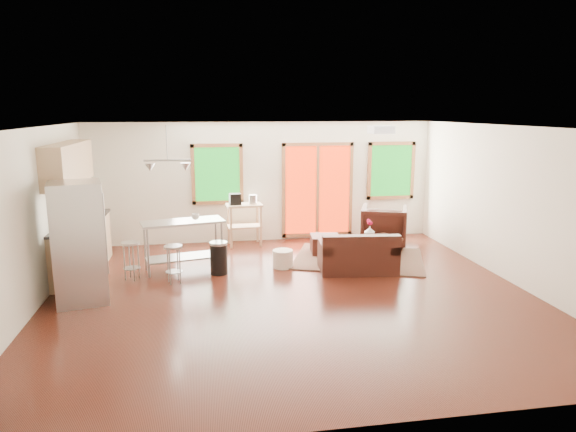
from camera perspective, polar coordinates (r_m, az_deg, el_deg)
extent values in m
cube|color=#35120B|center=(8.18, 0.35, -8.76)|extent=(7.50, 7.00, 0.02)
cube|color=white|center=(7.66, 0.38, 9.92)|extent=(7.50, 7.00, 0.02)
cube|color=white|center=(11.24, -2.73, 3.78)|extent=(7.50, 0.02, 2.60)
cube|color=white|center=(8.08, -26.92, -0.64)|extent=(0.02, 7.00, 2.60)
cube|color=white|center=(9.23, 24.03, 1.02)|extent=(0.02, 7.00, 2.60)
cube|color=white|center=(4.52, 8.15, -8.48)|extent=(7.50, 0.02, 2.60)
cube|color=#105613|center=(11.09, -7.86, 4.62)|extent=(0.94, 0.02, 1.14)
cube|color=#955C36|center=(11.04, -7.95, 7.77)|extent=(1.10, 0.05, 0.08)
cube|color=#955C36|center=(11.18, -7.77, 1.52)|extent=(1.10, 0.05, 0.08)
cube|color=#955C36|center=(11.09, -10.50, 4.53)|extent=(0.08, 0.05, 1.30)
cube|color=#955C36|center=(11.12, -5.22, 4.70)|extent=(0.08, 0.05, 1.30)
cube|color=#B21E05|center=(11.43, 3.30, 2.89)|extent=(1.44, 0.02, 1.94)
cube|color=#955C36|center=(11.32, 3.36, 7.95)|extent=(1.60, 0.05, 0.08)
cube|color=#955C36|center=(11.62, 3.24, -2.03)|extent=(1.60, 0.05, 0.08)
cube|color=#955C36|center=(11.28, -0.47, 2.80)|extent=(0.08, 0.05, 2.10)
cube|color=#955C36|center=(11.62, 6.96, 2.97)|extent=(0.08, 0.05, 2.10)
cube|color=#955C36|center=(11.43, 3.30, 2.89)|extent=(0.08, 0.05, 1.94)
cube|color=#105613|center=(11.87, 11.39, 4.96)|extent=(0.94, 0.02, 1.14)
cube|color=#955C36|center=(11.81, 11.51, 7.90)|extent=(1.10, 0.05, 0.08)
cube|color=#955C36|center=(11.95, 11.27, 2.06)|extent=(1.10, 0.05, 0.08)
cube|color=#955C36|center=(11.69, 9.04, 4.95)|extent=(0.08, 0.05, 1.30)
cube|color=#955C36|center=(12.06, 13.66, 4.96)|extent=(0.08, 0.05, 1.30)
cube|color=#475337|center=(10.10, 7.86, -4.71)|extent=(2.92, 2.59, 0.02)
cube|color=black|center=(9.35, 7.72, -4.92)|extent=(1.44, 0.92, 0.38)
cube|color=black|center=(8.97, 8.14, -3.23)|extent=(1.37, 0.33, 0.35)
cube|color=black|center=(9.18, 4.14, -3.43)|extent=(0.26, 0.79, 0.15)
cube|color=black|center=(9.41, 11.30, -3.27)|extent=(0.26, 0.79, 0.15)
cube|color=black|center=(9.27, 5.89, -3.43)|extent=(0.61, 0.56, 0.11)
cube|color=black|center=(9.39, 9.51, -3.35)|extent=(0.61, 0.56, 0.11)
cube|color=#351B12|center=(10.12, 9.54, -2.58)|extent=(1.14, 0.91, 0.04)
cube|color=#351B12|center=(9.75, 8.39, -4.31)|extent=(0.08, 0.08, 0.36)
cube|color=#351B12|center=(10.27, 12.10, -3.62)|extent=(0.08, 0.08, 0.36)
cube|color=#351B12|center=(10.09, 6.86, -3.72)|extent=(0.08, 0.08, 0.36)
cube|color=#351B12|center=(10.59, 10.53, -3.08)|extent=(0.08, 0.08, 0.36)
imported|color=black|center=(11.06, 10.60, -0.88)|extent=(1.18, 1.14, 0.95)
cube|color=black|center=(10.38, 4.14, -3.18)|extent=(0.62, 0.62, 0.37)
cylinder|color=#F1E5CE|center=(9.46, -0.58, -4.77)|extent=(0.42, 0.42, 0.33)
imported|color=silver|center=(10.20, 9.06, -1.74)|extent=(0.26, 0.27, 0.20)
sphere|color=#A8022D|center=(10.20, 9.16, -0.79)|extent=(0.10, 0.10, 0.08)
sphere|color=#A8022D|center=(10.12, 9.01, -0.75)|extent=(0.10, 0.10, 0.08)
sphere|color=#A8022D|center=(10.19, 8.94, -0.54)|extent=(0.10, 0.10, 0.08)
imported|color=maroon|center=(9.99, 9.65, -1.73)|extent=(0.23, 0.10, 0.31)
cube|color=tan|center=(9.79, -21.84, -3.34)|extent=(0.60, 2.20, 0.90)
cube|color=black|center=(9.68, -22.05, -0.65)|extent=(0.64, 2.24, 0.04)
cube|color=tan|center=(9.56, -23.23, 5.37)|extent=(0.36, 2.20, 0.70)
cylinder|color=#B7BABC|center=(9.18, -22.75, -0.64)|extent=(0.12, 0.12, 0.18)
cube|color=black|center=(10.04, -21.63, 0.50)|extent=(0.22, 0.18, 0.20)
cube|color=#B7BABC|center=(8.24, -22.24, -2.78)|extent=(0.87, 0.85, 1.83)
cube|color=gray|center=(8.24, -19.77, -2.59)|extent=(0.17, 0.66, 1.79)
cylinder|color=gray|center=(7.99, -19.63, -1.89)|extent=(0.03, 0.03, 1.22)
cylinder|color=gray|center=(8.42, -19.78, -1.22)|extent=(0.03, 0.03, 1.22)
cube|color=#B7BABC|center=(9.34, -11.62, -0.64)|extent=(1.52, 0.87, 0.04)
cube|color=gray|center=(9.49, -11.46, -4.48)|extent=(1.41, 0.77, 0.03)
cylinder|color=gray|center=(9.14, -15.27, -4.02)|extent=(0.05, 0.05, 0.87)
cylinder|color=gray|center=(9.37, -7.34, -3.32)|extent=(0.05, 0.05, 0.87)
cylinder|color=gray|center=(9.57, -15.59, -3.34)|extent=(0.05, 0.05, 0.87)
cylinder|color=gray|center=(9.78, -8.00, -2.69)|extent=(0.05, 0.05, 0.87)
imported|color=white|center=(9.18, -10.25, 0.01)|extent=(0.16, 0.15, 0.13)
cylinder|color=#B7BABC|center=(9.08, -17.11, -2.89)|extent=(0.41, 0.41, 0.04)
cylinder|color=gray|center=(9.19, -16.27, -4.79)|extent=(0.03, 0.03, 0.62)
cylinder|color=gray|center=(9.28, -17.19, -4.71)|extent=(0.03, 0.03, 0.62)
cylinder|color=gray|center=(9.14, -17.71, -4.99)|extent=(0.03, 0.03, 0.62)
cylinder|color=gray|center=(9.05, -16.78, -5.08)|extent=(0.03, 0.03, 0.62)
cylinder|color=gray|center=(9.20, -16.95, -5.55)|extent=(0.37, 0.37, 0.01)
cylinder|color=#B7BABC|center=(8.72, -12.66, -3.35)|extent=(0.37, 0.37, 0.04)
cylinder|color=gray|center=(8.90, -12.15, -5.17)|extent=(0.03, 0.03, 0.61)
cylinder|color=gray|center=(8.87, -13.19, -5.28)|extent=(0.03, 0.03, 0.61)
cylinder|color=gray|center=(8.72, -12.99, -5.57)|extent=(0.03, 0.03, 0.61)
cylinder|color=gray|center=(8.75, -11.92, -5.47)|extent=(0.03, 0.03, 0.61)
cylinder|color=gray|center=(8.84, -12.53, -6.04)|extent=(0.34, 0.34, 0.01)
cylinder|color=black|center=(9.16, -7.69, -4.76)|extent=(0.40, 0.40, 0.54)
cylinder|color=#B7BABC|center=(9.08, -7.74, -3.02)|extent=(0.41, 0.41, 0.04)
cube|color=tan|center=(10.89, -4.90, 1.23)|extent=(0.77, 0.53, 0.04)
cube|color=tan|center=(10.98, -4.85, -1.10)|extent=(0.73, 0.50, 0.03)
cube|color=tan|center=(10.75, -6.36, -1.30)|extent=(0.05, 0.05, 0.89)
cube|color=tan|center=(10.85, -3.05, -1.12)|extent=(0.05, 0.05, 0.89)
cube|color=tan|center=(11.11, -6.62, -0.87)|extent=(0.05, 0.05, 0.89)
cube|color=tan|center=(11.21, -3.42, -0.70)|extent=(0.05, 0.05, 0.89)
cube|color=black|center=(10.83, -5.90, 1.89)|extent=(0.25, 0.23, 0.23)
cylinder|color=#B7BABC|center=(10.90, -3.92, 1.87)|extent=(0.18, 0.18, 0.19)
cube|color=white|center=(8.66, 10.30, 9.41)|extent=(0.35, 0.35, 0.12)
cylinder|color=gray|center=(9.08, -13.33, 7.93)|extent=(0.02, 0.02, 0.60)
cube|color=gray|center=(9.10, -13.24, 6.05)|extent=(0.80, 0.04, 0.03)
cone|color=#B7BABC|center=(9.14, -15.09, 5.22)|extent=(0.18, 0.18, 0.14)
cone|color=#B7BABC|center=(9.10, -11.31, 5.37)|extent=(0.18, 0.18, 0.14)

